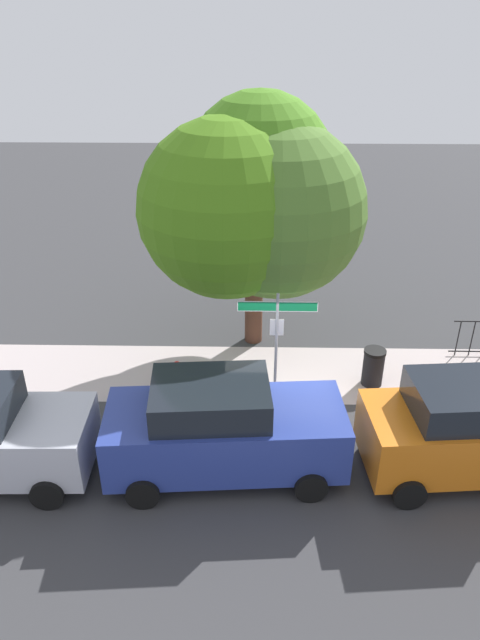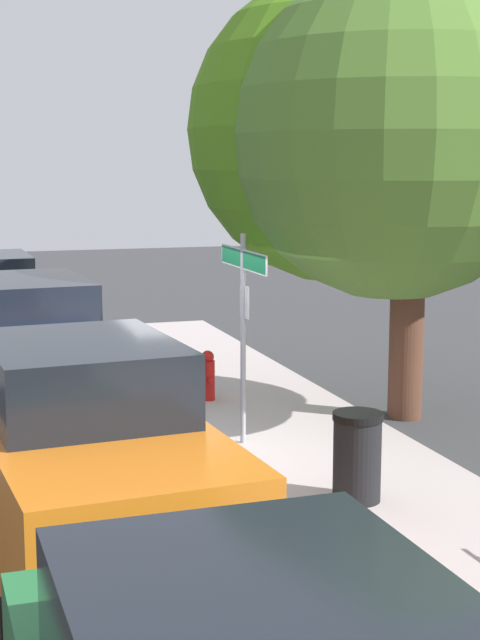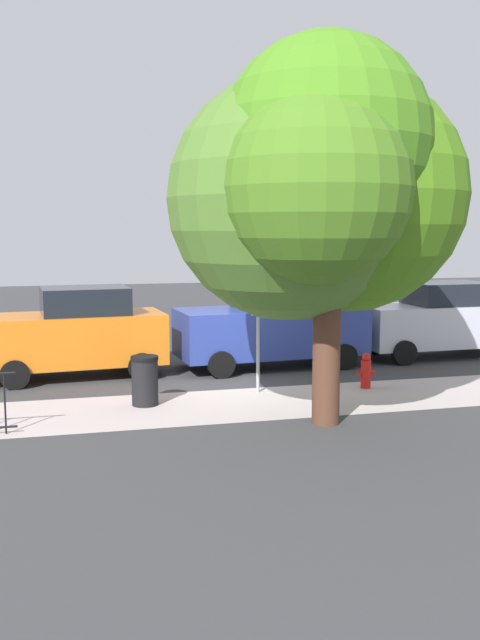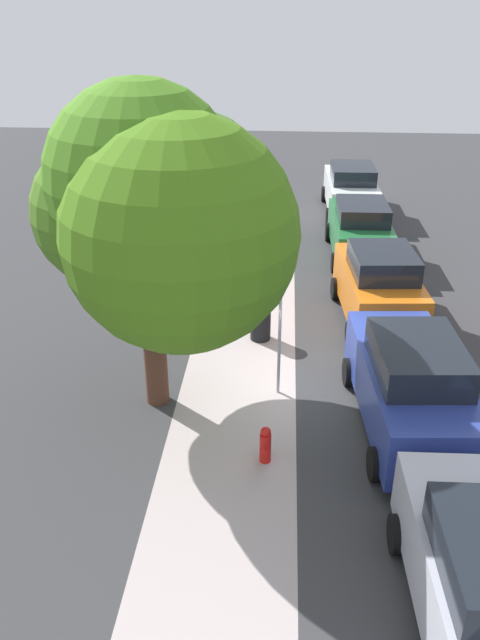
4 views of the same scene
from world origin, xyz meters
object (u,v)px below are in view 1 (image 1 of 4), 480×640
Objects in this scene: street_sign at (277,324)px; car_orange at (467,430)px; trash_bin at (373,367)px; car_blue at (223,429)px; fire_hydrant at (178,375)px; shade_tree at (257,199)px.

street_sign reaches higher than car_orange.
car_blue is at bearing -138.90° from trash_bin.
shade_tree is at bearing 47.38° from fire_hydrant.
car_blue is 6.17× the size of fire_hydrant.
street_sign is 0.65× the size of car_orange.
car_blue is at bearing -97.61° from shade_tree.
street_sign is at bearing -4.74° from fire_hydrant.
trash_bin is (2.46, 0.50, -1.48)m from street_sign.
car_orange is 3.35m from trash_bin.
shade_tree reaches higher than car_blue.
car_orange is (3.67, -2.58, -0.93)m from street_sign.
car_orange is 4.30× the size of trash_bin.
car_blue reaches higher than fire_hydrant.
car_orange is at bearing -68.43° from trash_bin.
street_sign reaches higher than car_blue.
street_sign reaches higher than fire_hydrant.
shade_tree reaches higher than fire_hydrant.
shade_tree is 1.59× the size of car_orange.
car_orange is (4.81, 0.05, -0.00)m from car_blue.
trash_bin is at bearing 3.54° from fire_hydrant.
car_blue is at bearing -113.29° from street_sign.
trash_bin is (3.59, 3.13, -0.56)m from car_blue.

